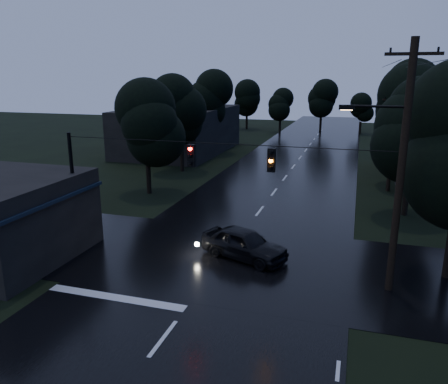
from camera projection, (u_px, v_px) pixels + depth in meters
The scene contains 14 objects.
main_road at pixel (285, 178), 37.87m from camera, with size 12.00×120.00×0.02m, color black.
cross_street at pixel (224, 259), 21.26m from camera, with size 60.00×9.00×0.02m, color black.
building_far_left at pixel (180, 130), 50.43m from camera, with size 10.00×16.00×5.00m, color black.
utility_pole_main at pixel (399, 166), 16.87m from camera, with size 3.50×0.30×10.00m.
utility_pole_far at pixel (392, 141), 32.66m from camera, with size 2.00×0.30×7.50m.
anchor_pole_left at pixel (74, 193), 21.69m from camera, with size 0.18×0.18×6.00m, color black.
span_signals at pixel (229, 157), 18.81m from camera, with size 15.00×0.37×1.12m.
tree_left_a at pixel (146, 124), 31.69m from camera, with size 3.92×3.92×8.26m.
tree_left_b at pixel (181, 110), 39.14m from camera, with size 4.20×4.20×8.85m.
tree_left_c at pixel (210, 100), 48.45m from camera, with size 4.48×4.48×9.44m.
tree_right_a at pixel (414, 127), 26.48m from camera, with size 4.20×4.20×8.85m.
tree_right_b at pixel (412, 111), 33.59m from camera, with size 4.48×4.48×9.44m.
tree_right_c at pixel (408, 99), 42.55m from camera, with size 4.76×4.76×10.03m.
car at pixel (244, 243), 21.16m from camera, with size 1.77×4.40×1.50m, color black.
Camera 1 is at (5.80, -6.82, 8.65)m, focal length 35.00 mm.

